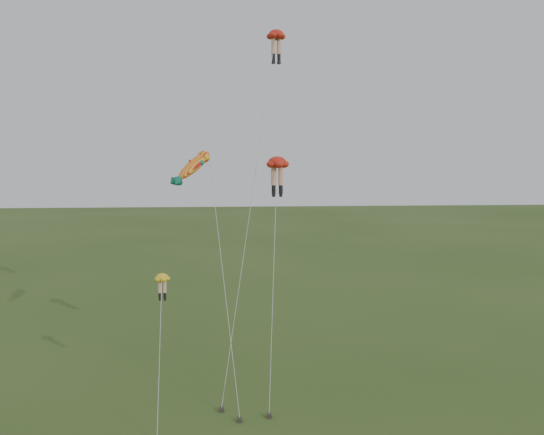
{
  "coord_description": "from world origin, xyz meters",
  "views": [
    {
      "loc": [
        -0.31,
        -34.03,
        14.8
      ],
      "look_at": [
        2.93,
        6.0,
        10.84
      ],
      "focal_mm": 40.0,
      "sensor_mm": 36.0,
      "label": 1
    }
  ],
  "objects": [
    {
      "name": "legs_kite_red_mid",
      "position": [
        3.07,
        3.64,
        14.13
      ],
      "size": [
        1.82,
        5.53,
        14.9
      ],
      "rotation": [
        0.0,
        0.0,
        -0.15
      ],
      "color": "red",
      "rests_on": "ground"
    },
    {
      "name": "legs_kite_yellow",
      "position": [
        -4.04,
        2.39,
        7.13
      ],
      "size": [
        1.04,
        6.86,
        7.81
      ],
      "rotation": [
        0.0,
        0.0,
        0.06
      ],
      "color": "yellow",
      "rests_on": "ground"
    },
    {
      "name": "legs_kite_red_high",
      "position": [
        3.29,
        7.74,
        22.48
      ],
      "size": [
        4.85,
        8.66,
        23.48
      ],
      "rotation": [
        0.0,
        0.0,
        0.33
      ],
      "color": "red",
      "rests_on": "ground"
    },
    {
      "name": "fish_kite",
      "position": [
        -2.24,
        7.55,
        14.22
      ],
      "size": [
        4.37,
        10.46,
        15.57
      ],
      "rotation": [
        0.57,
        0.0,
        -0.78
      ],
      "color": "yellow",
      "rests_on": "ground"
    },
    {
      "name": "ground",
      "position": [
        0.0,
        0.0,
        0.0
      ],
      "size": [
        300.0,
        300.0,
        0.0
      ],
      "primitive_type": "plane",
      "color": "#2F481A",
      "rests_on": "ground"
    }
  ]
}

